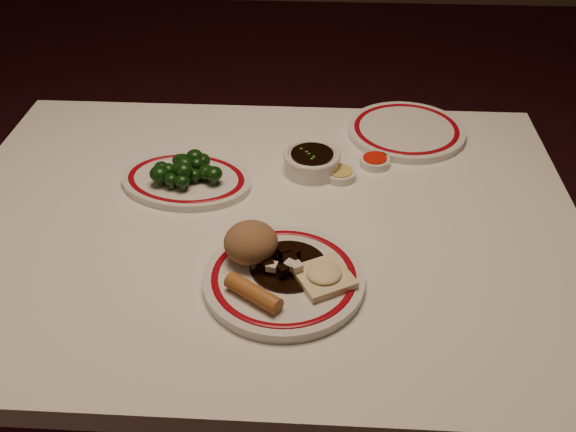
# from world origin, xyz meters

# --- Properties ---
(dining_table) EXTENTS (1.20, 0.90, 0.75)m
(dining_table) POSITION_xyz_m (0.00, 0.00, 0.66)
(dining_table) COLOR white
(dining_table) RESTS_ON ground
(main_plate) EXTENTS (0.31, 0.31, 0.02)m
(main_plate) POSITION_xyz_m (0.05, -0.18, 0.76)
(main_plate) COLOR silver
(main_plate) RESTS_ON dining_table
(rice_mound) EXTENTS (0.09, 0.09, 0.07)m
(rice_mound) POSITION_xyz_m (-0.00, -0.14, 0.80)
(rice_mound) COLOR #8D6343
(rice_mound) RESTS_ON main_plate
(spring_roll) EXTENTS (0.10, 0.08, 0.03)m
(spring_roll) POSITION_xyz_m (0.01, -0.24, 0.78)
(spring_roll) COLOR #B26A2B
(spring_roll) RESTS_ON main_plate
(fried_wonton) EXTENTS (0.11, 0.11, 0.02)m
(fried_wonton) POSITION_xyz_m (0.12, -0.19, 0.78)
(fried_wonton) COLOR beige
(fried_wonton) RESTS_ON main_plate
(stirfry_heap) EXTENTS (0.13, 0.13, 0.03)m
(stirfry_heap) POSITION_xyz_m (0.05, -0.16, 0.78)
(stirfry_heap) COLOR black
(stirfry_heap) RESTS_ON main_plate
(broccoli_plate) EXTENTS (0.30, 0.27, 0.02)m
(broccoli_plate) POSITION_xyz_m (-0.16, 0.10, 0.76)
(broccoli_plate) COLOR silver
(broccoli_plate) RESTS_ON dining_table
(broccoli_pile) EXTENTS (0.14, 0.11, 0.05)m
(broccoli_pile) POSITION_xyz_m (-0.16, 0.10, 0.79)
(broccoli_pile) COLOR #23471C
(broccoli_pile) RESTS_ON broccoli_plate
(soy_bowl) EXTENTS (0.12, 0.12, 0.04)m
(soy_bowl) POSITION_xyz_m (0.09, 0.17, 0.77)
(soy_bowl) COLOR silver
(soy_bowl) RESTS_ON dining_table
(sweet_sour_dish) EXTENTS (0.06, 0.06, 0.02)m
(sweet_sour_dish) POSITION_xyz_m (0.22, 0.19, 0.76)
(sweet_sour_dish) COLOR silver
(sweet_sour_dish) RESTS_ON dining_table
(mustard_dish) EXTENTS (0.06, 0.06, 0.02)m
(mustard_dish) POSITION_xyz_m (0.15, 0.14, 0.76)
(mustard_dish) COLOR silver
(mustard_dish) RESTS_ON dining_table
(far_plate) EXTENTS (0.29, 0.29, 0.02)m
(far_plate) POSITION_xyz_m (0.30, 0.33, 0.76)
(far_plate) COLOR silver
(far_plate) RESTS_ON dining_table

